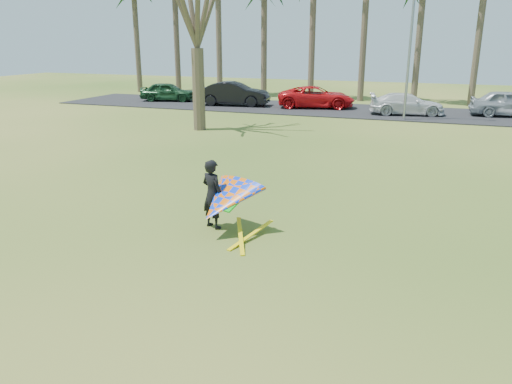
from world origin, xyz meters
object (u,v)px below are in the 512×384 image
(streetlight, at_px, (413,42))
(car_4, at_px, (511,103))
(car_1, at_px, (234,94))
(car_3, at_px, (407,104))
(kite_flyer, at_px, (223,200))
(car_0, at_px, (168,92))
(car_2, at_px, (316,97))

(streetlight, xyz_separation_m, car_4, (5.85, 3.49, -3.60))
(streetlight, bearing_deg, car_1, 168.08)
(car_3, distance_m, car_4, 6.19)
(streetlight, xyz_separation_m, kite_flyer, (-2.97, -20.14, -3.61))
(car_4, bearing_deg, streetlight, 117.54)
(car_1, bearing_deg, kite_flyer, -166.36)
(car_0, distance_m, car_1, 5.89)
(kite_flyer, bearing_deg, car_2, 98.14)
(streetlight, distance_m, car_2, 8.08)
(streetlight, height_order, car_3, streetlight)
(streetlight, bearing_deg, car_4, 30.80)
(car_0, bearing_deg, car_3, -107.55)
(car_1, bearing_deg, car_0, 74.30)
(car_2, bearing_deg, car_0, 77.67)
(streetlight, distance_m, car_0, 18.67)
(car_0, height_order, car_3, car_0)
(car_3, xyz_separation_m, car_4, (6.04, 1.36, 0.14))
(car_2, xyz_separation_m, car_3, (6.15, -1.28, -0.07))
(streetlight, xyz_separation_m, car_0, (-17.99, 3.31, -3.70))
(car_1, bearing_deg, car_3, -100.50)
(car_1, height_order, car_3, car_1)
(car_0, bearing_deg, car_2, -103.27)
(car_0, relative_size, kite_flyer, 1.74)
(streetlight, bearing_deg, kite_flyer, -98.38)
(streetlight, height_order, car_2, streetlight)
(car_0, relative_size, car_2, 0.79)
(car_0, height_order, car_1, car_1)
(car_3, bearing_deg, car_2, 66.92)
(car_2, bearing_deg, kite_flyer, 175.37)
(car_3, bearing_deg, car_1, 76.59)
(car_0, distance_m, kite_flyer, 27.86)
(car_3, bearing_deg, streetlight, 173.88)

